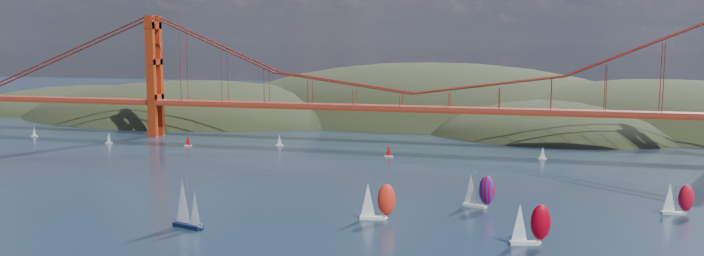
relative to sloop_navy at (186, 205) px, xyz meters
name	(u,v)px	position (x,y,z in m)	size (l,w,h in m)	color
headlands	(526,145)	(74.31, 236.85, -17.98)	(725.00, 225.00, 96.00)	black
bridge	(409,69)	(27.62, 138.56, 26.71)	(552.00, 12.00, 55.00)	maroon
sloop_navy	(186,205)	(0.00, 0.00, 0.00)	(8.45, 5.84, 12.51)	black
racer_0	(377,200)	(41.51, 18.82, -0.76)	(8.98, 4.64, 10.09)	white
racer_1	(530,223)	(78.03, 6.89, -0.80)	(8.92, 5.14, 9.99)	silver
racer_3	(677,198)	(113.92, 43.47, -1.39)	(7.71, 3.35, 8.75)	silver
racer_rwb	(478,190)	(64.61, 37.62, -0.85)	(8.83, 5.39, 9.89)	silver
distant_boat_0	(34,131)	(-143.61, 121.61, -3.12)	(3.00, 2.00, 4.70)	silver
distant_boat_1	(109,138)	(-97.63, 111.76, -3.12)	(3.00, 2.00, 4.70)	silver
distant_boat_2	(188,140)	(-61.32, 113.85, -3.12)	(3.00, 2.00, 4.70)	silver
distant_boat_3	(279,140)	(-24.54, 124.28, -3.12)	(3.00, 2.00, 4.70)	silver
distant_boat_8	(543,153)	(81.66, 118.89, -3.12)	(3.00, 2.00, 4.70)	silver
distant_boat_9	(389,151)	(25.29, 109.28, -3.12)	(3.00, 2.00, 4.70)	silver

